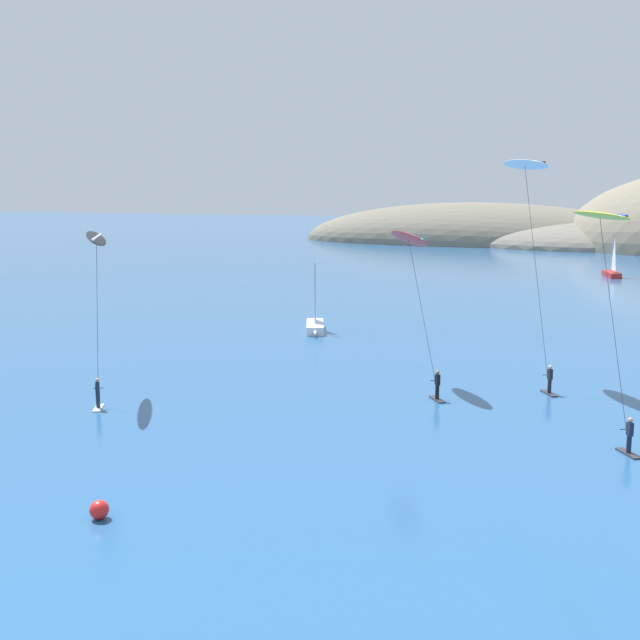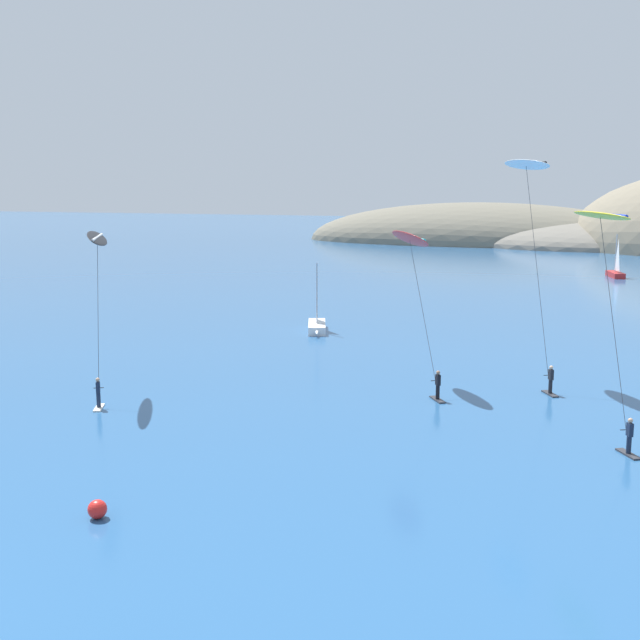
{
  "view_description": "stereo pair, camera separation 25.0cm",
  "coord_description": "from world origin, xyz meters",
  "px_view_note": "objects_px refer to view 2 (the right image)",
  "views": [
    {
      "loc": [
        19.46,
        -14.29,
        11.86
      ],
      "look_at": [
        5.37,
        23.61,
        5.12
      ],
      "focal_mm": 45.0,
      "sensor_mm": 36.0,
      "label": 1
    },
    {
      "loc": [
        19.69,
        -14.21,
        11.86
      ],
      "look_at": [
        5.37,
        23.61,
        5.12
      ],
      "focal_mm": 45.0,
      "sensor_mm": 36.0,
      "label": 2
    }
  ],
  "objects_px": {
    "sailboat_far": "(615,272)",
    "kitesurfer_black": "(97,250)",
    "sailboat_near": "(317,324)",
    "marker_buoy": "(97,509)",
    "kitesurfer_red": "(412,249)",
    "kitesurfer_white": "(528,178)",
    "kitesurfer_yellow": "(603,232)"
  },
  "relations": [
    {
      "from": "sailboat_far",
      "to": "kitesurfer_black",
      "type": "height_order",
      "value": "kitesurfer_black"
    },
    {
      "from": "sailboat_near",
      "to": "marker_buoy",
      "type": "distance_m",
      "value": 38.68
    },
    {
      "from": "sailboat_far",
      "to": "marker_buoy",
      "type": "bearing_deg",
      "value": -100.26
    },
    {
      "from": "kitesurfer_red",
      "to": "sailboat_near",
      "type": "bearing_deg",
      "value": 128.97
    },
    {
      "from": "kitesurfer_red",
      "to": "kitesurfer_white",
      "type": "relative_size",
      "value": 0.69
    },
    {
      "from": "sailboat_near",
      "to": "kitesurfer_red",
      "type": "bearing_deg",
      "value": -51.03
    },
    {
      "from": "kitesurfer_red",
      "to": "marker_buoy",
      "type": "height_order",
      "value": "kitesurfer_red"
    },
    {
      "from": "sailboat_near",
      "to": "kitesurfer_yellow",
      "type": "distance_m",
      "value": 31.6
    },
    {
      "from": "sailboat_far",
      "to": "kitesurfer_yellow",
      "type": "bearing_deg",
      "value": -90.07
    },
    {
      "from": "kitesurfer_yellow",
      "to": "marker_buoy",
      "type": "bearing_deg",
      "value": -132.4
    },
    {
      "from": "sailboat_far",
      "to": "marker_buoy",
      "type": "distance_m",
      "value": 91.94
    },
    {
      "from": "kitesurfer_yellow",
      "to": "kitesurfer_black",
      "type": "relative_size",
      "value": 1.14
    },
    {
      "from": "sailboat_near",
      "to": "kitesurfer_red",
      "type": "distance_m",
      "value": 19.84
    },
    {
      "from": "marker_buoy",
      "to": "sailboat_near",
      "type": "bearing_deg",
      "value": 99.11
    },
    {
      "from": "marker_buoy",
      "to": "kitesurfer_black",
      "type": "bearing_deg",
      "value": 124.99
    },
    {
      "from": "kitesurfer_red",
      "to": "kitesurfer_white",
      "type": "height_order",
      "value": "kitesurfer_white"
    },
    {
      "from": "kitesurfer_black",
      "to": "kitesurfer_white",
      "type": "bearing_deg",
      "value": 29.88
    },
    {
      "from": "sailboat_far",
      "to": "kitesurfer_yellow",
      "type": "height_order",
      "value": "kitesurfer_yellow"
    },
    {
      "from": "sailboat_near",
      "to": "marker_buoy",
      "type": "height_order",
      "value": "sailboat_near"
    },
    {
      "from": "sailboat_far",
      "to": "kitesurfer_white",
      "type": "relative_size",
      "value": 0.44
    },
    {
      "from": "sailboat_near",
      "to": "kitesurfer_white",
      "type": "distance_m",
      "value": 23.7
    },
    {
      "from": "kitesurfer_white",
      "to": "kitesurfer_yellow",
      "type": "relative_size",
      "value": 1.26
    },
    {
      "from": "kitesurfer_red",
      "to": "kitesurfer_white",
      "type": "bearing_deg",
      "value": 31.33
    },
    {
      "from": "sailboat_near",
      "to": "kitesurfer_white",
      "type": "xyz_separation_m",
      "value": [
        17.72,
        -10.51,
        11.72
      ]
    },
    {
      "from": "sailboat_far",
      "to": "kitesurfer_red",
      "type": "distance_m",
      "value": 67.86
    },
    {
      "from": "sailboat_near",
      "to": "kitesurfer_yellow",
      "type": "height_order",
      "value": "kitesurfer_yellow"
    },
    {
      "from": "sailboat_far",
      "to": "kitesurfer_red",
      "type": "bearing_deg",
      "value": -99.35
    },
    {
      "from": "sailboat_near",
      "to": "kitesurfer_red",
      "type": "xyz_separation_m",
      "value": [
        11.54,
        -14.27,
        7.53
      ]
    },
    {
      "from": "sailboat_near",
      "to": "sailboat_far",
      "type": "bearing_deg",
      "value": 66.72
    },
    {
      "from": "sailboat_near",
      "to": "kitesurfer_black",
      "type": "distance_m",
      "value": 24.82
    },
    {
      "from": "kitesurfer_black",
      "to": "marker_buoy",
      "type": "xyz_separation_m",
      "value": [
        10.49,
        -14.99,
        -7.97
      ]
    },
    {
      "from": "kitesurfer_black",
      "to": "marker_buoy",
      "type": "height_order",
      "value": "kitesurfer_black"
    }
  ]
}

